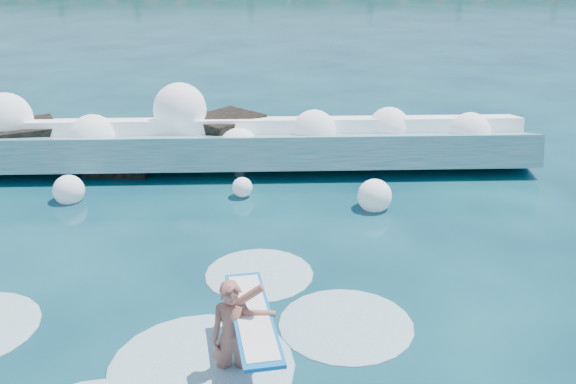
% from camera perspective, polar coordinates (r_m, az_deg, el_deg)
% --- Properties ---
extents(ground, '(200.00, 200.00, 0.00)m').
position_cam_1_polar(ground, '(11.14, -7.47, -9.76)').
color(ground, '#07283D').
rests_on(ground, ground).
extents(breaking_wave, '(16.78, 2.67, 1.45)m').
position_cam_1_polar(breaking_wave, '(17.29, -6.63, 4.05)').
color(breaking_wave, teal).
rests_on(breaking_wave, ground).
extents(rock_cluster, '(8.20, 3.11, 1.28)m').
position_cam_1_polar(rock_cluster, '(18.18, -15.36, 3.97)').
color(rock_cluster, black).
rests_on(rock_cluster, ground).
extents(surfer_with_board, '(1.06, 2.92, 1.73)m').
position_cam_1_polar(surfer_with_board, '(9.24, -4.53, -12.33)').
color(surfer_with_board, '#A55D4D').
rests_on(surfer_with_board, ground).
extents(wave_spray, '(15.21, 4.91, 2.18)m').
position_cam_1_polar(wave_spray, '(17.25, -9.14, 5.37)').
color(wave_spray, white).
rests_on(wave_spray, ground).
extents(surf_foam, '(9.34, 5.92, 0.14)m').
position_cam_1_polar(surf_foam, '(10.14, -8.52, -13.42)').
color(surf_foam, silver).
rests_on(surf_foam, ground).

